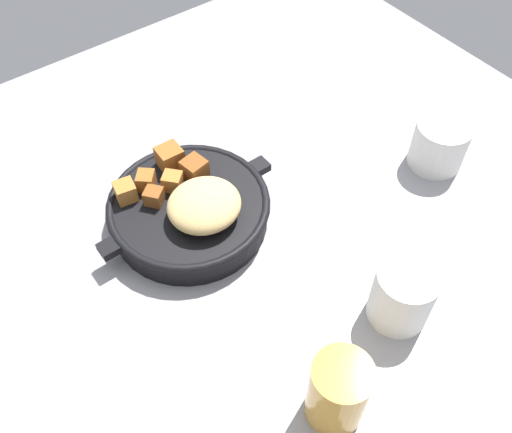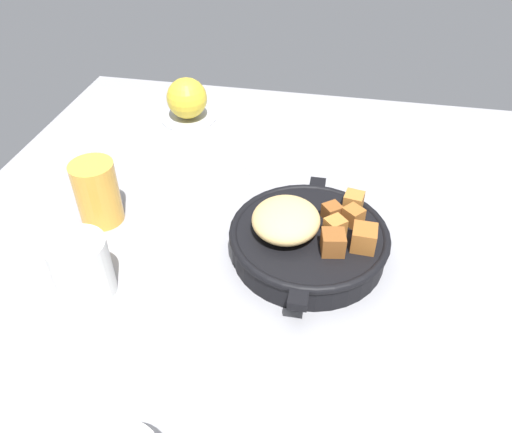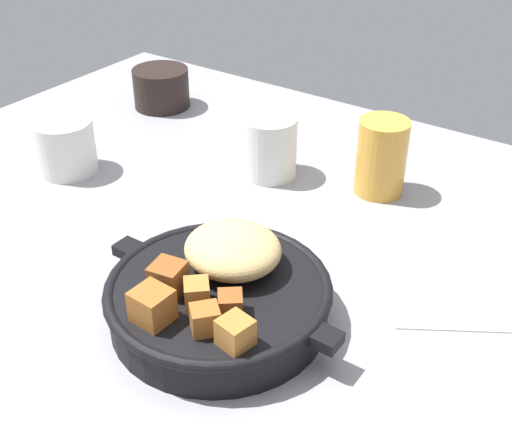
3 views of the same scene
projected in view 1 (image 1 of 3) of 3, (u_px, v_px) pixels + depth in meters
The scene contains 6 objects.
ground_plane at pixel (243, 232), 80.31cm from camera, with size 113.02×100.35×2.40cm, color gray.
cast_iron_skillet at pixel (190, 208), 77.46cm from camera, with size 26.44×22.15×8.30cm.
butter_knife at pixel (89, 395), 64.26cm from camera, with size 18.85×1.60×0.36cm, color silver.
juice_glass_amber at pixel (338, 392), 59.55cm from camera, with size 6.46×6.46×9.94cm, color gold.
ceramic_mug_white at pixel (439, 144), 84.24cm from camera, with size 8.01×8.01×7.39cm, color silver.
white_creamer_pitcher at pixel (402, 295), 67.69cm from camera, with size 7.41×7.41×8.39cm, color white.
Camera 1 is at (27.53, 39.85, 62.92)cm, focal length 40.19 mm.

